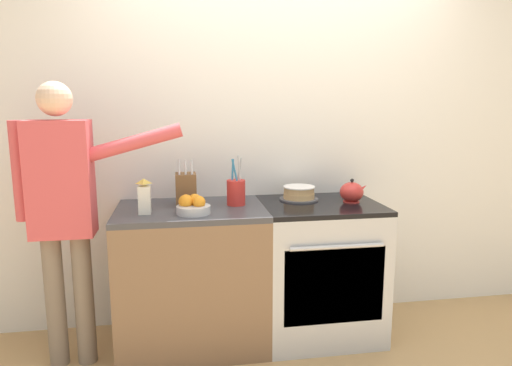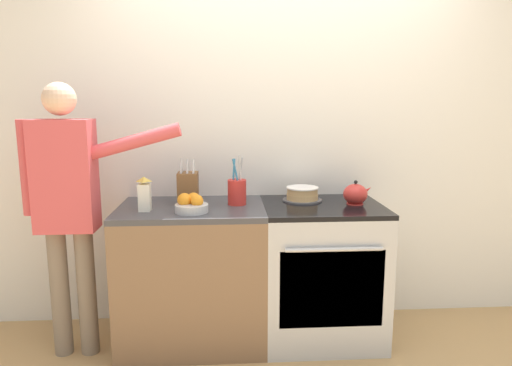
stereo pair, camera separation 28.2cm
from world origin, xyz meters
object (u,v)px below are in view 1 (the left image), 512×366
knife_block (186,189)px  fruit_bowl (192,205)px  layer_cake (299,193)px  utensil_crock (236,192)px  person_baker (64,201)px  stove_range (319,269)px  milk_carton (144,197)px  tea_kettle (352,192)px

knife_block → fruit_bowl: size_ratio=1.48×
layer_cake → utensil_crock: size_ratio=0.81×
knife_block → person_baker: person_baker is taller
stove_range → milk_carton: bearing=-174.7°
utensil_crock → milk_carton: bearing=-165.5°
fruit_bowl → milk_carton: size_ratio=0.95×
stove_range → person_baker: size_ratio=0.54×
fruit_bowl → utensil_crock: bearing=32.7°
layer_cake → tea_kettle: bearing=-20.5°
tea_kettle → layer_cake: bearing=159.5°
layer_cake → fruit_bowl: 0.76m
stove_range → layer_cake: (-0.11, 0.12, 0.49)m
layer_cake → knife_block: knife_block is taller
stove_range → utensil_crock: size_ratio=2.79×
knife_block → person_baker: size_ratio=0.18×
layer_cake → person_baker: 1.45m
utensil_crock → fruit_bowl: bearing=-147.3°
tea_kettle → stove_range: bearing=-179.7°
tea_kettle → knife_block: (-1.07, 0.08, 0.04)m
knife_block → utensil_crock: utensil_crock is taller
milk_carton → person_baker: bearing=-177.6°
milk_carton → utensil_crock: bearing=14.5°
tea_kettle → milk_carton: milk_carton is taller
fruit_bowl → person_baker: size_ratio=0.12×
knife_block → stove_range: bearing=-5.6°
utensil_crock → person_baker: size_ratio=0.19×
stove_range → utensil_crock: (-0.55, 0.04, 0.53)m
utensil_crock → milk_carton: (-0.56, -0.14, 0.01)m
milk_carton → layer_cake: bearing=12.8°
layer_cake → tea_kettle: size_ratio=1.37×
fruit_bowl → milk_carton: (-0.27, 0.04, 0.05)m
stove_range → knife_block: size_ratio=3.03×
person_baker → fruit_bowl: bearing=-6.4°
person_baker → utensil_crock: bearing=4.4°
milk_carton → fruit_bowl: bearing=-7.7°
person_baker → layer_cake: bearing=4.8°
fruit_bowl → person_baker: person_baker is taller
knife_block → utensil_crock: 0.32m
tea_kettle → fruit_bowl: tea_kettle is taller
layer_cake → fruit_bowl: bearing=-159.9°
layer_cake → milk_carton: 1.02m
layer_cake → stove_range: bearing=-47.5°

